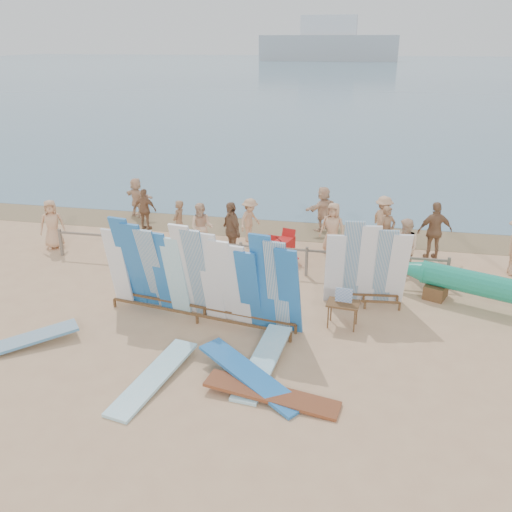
% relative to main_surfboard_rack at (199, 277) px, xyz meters
% --- Properties ---
extents(ground, '(160.00, 160.00, 0.00)m').
position_rel_main_surfboard_rack_xyz_m(ground, '(0.26, 0.29, -1.17)').
color(ground, tan).
rests_on(ground, ground).
extents(ocean, '(320.00, 240.00, 0.02)m').
position_rel_main_surfboard_rack_xyz_m(ocean, '(0.26, 128.29, -1.17)').
color(ocean, slate).
rests_on(ocean, ground).
extents(wet_sand_strip, '(40.00, 2.60, 0.01)m').
position_rel_main_surfboard_rack_xyz_m(wet_sand_strip, '(0.26, 7.49, -1.17)').
color(wet_sand_strip, olive).
rests_on(wet_sand_strip, ground).
extents(distant_ship, '(45.00, 8.00, 14.00)m').
position_rel_main_surfboard_rack_xyz_m(distant_ship, '(-11.74, 180.29, 4.14)').
color(distant_ship, '#999EA3').
rests_on(distant_ship, ocean).
extents(fence, '(12.08, 0.08, 0.90)m').
position_rel_main_surfboard_rack_xyz_m(fence, '(0.26, 3.29, -0.54)').
color(fence, '#786A5A').
rests_on(fence, ground).
extents(main_surfboard_rack, '(5.22, 1.55, 2.59)m').
position_rel_main_surfboard_rack_xyz_m(main_surfboard_rack, '(0.00, 0.00, 0.00)').
color(main_surfboard_rack, brown).
rests_on(main_surfboard_rack, ground).
extents(side_surfboard_rack, '(2.15, 0.87, 2.44)m').
position_rel_main_surfboard_rack_xyz_m(side_surfboard_rack, '(4.00, 1.64, -0.07)').
color(side_surfboard_rack, brown).
rests_on(side_surfboard_rack, ground).
extents(vendor_table, '(0.83, 0.62, 1.03)m').
position_rel_main_surfboard_rack_xyz_m(vendor_table, '(3.49, 0.39, -0.83)').
color(vendor_table, brown).
rests_on(vendor_table, ground).
extents(flat_board_a, '(1.08, 2.76, 0.23)m').
position_rel_main_surfboard_rack_xyz_m(flat_board_a, '(-0.16, -2.75, -1.17)').
color(flat_board_a, '#90D3E7').
rests_on(flat_board_a, ground).
extents(flat_board_c, '(2.75, 0.92, 0.23)m').
position_rel_main_surfboard_rack_xyz_m(flat_board_c, '(2.31, -2.83, -1.17)').
color(flat_board_c, brown).
rests_on(flat_board_c, ground).
extents(flat_board_e, '(2.41, 2.18, 0.29)m').
position_rel_main_surfboard_rack_xyz_m(flat_board_e, '(-3.71, -2.15, -1.17)').
color(flat_board_e, silver).
rests_on(flat_board_e, ground).
extents(flat_board_d, '(2.52, 2.00, 0.41)m').
position_rel_main_surfboard_rack_xyz_m(flat_board_d, '(1.80, -2.42, -1.17)').
color(flat_board_d, '#256CB9').
rests_on(flat_board_d, ground).
extents(flat_board_b, '(0.86, 2.74, 0.31)m').
position_rel_main_surfboard_rack_xyz_m(flat_board_b, '(1.94, -1.77, -1.17)').
color(flat_board_b, '#90D3E7').
rests_on(flat_board_b, ground).
extents(beach_chair_left, '(0.61, 0.62, 0.80)m').
position_rel_main_surfboard_rack_xyz_m(beach_chair_left, '(1.08, 4.18, -0.94)').
color(beach_chair_left, '#B51513').
rests_on(beach_chair_left, ground).
extents(beach_chair_right, '(0.70, 0.70, 0.78)m').
position_rel_main_surfboard_rack_xyz_m(beach_chair_right, '(1.61, 3.94, -0.94)').
color(beach_chair_right, '#B51513').
rests_on(beach_chair_right, ground).
extents(stroller, '(0.70, 0.86, 1.03)m').
position_rel_main_surfboard_rack_xyz_m(stroller, '(1.46, 4.19, -0.76)').
color(stroller, '#B51513').
rests_on(stroller, ground).
extents(beachgoer_7, '(0.69, 0.61, 1.67)m').
position_rel_main_surfboard_rack_xyz_m(beachgoer_7, '(4.58, 5.42, -0.34)').
color(beachgoer_7, '#8C6042').
rests_on(beachgoer_7, ground).
extents(beachgoer_1, '(0.39, 0.61, 1.57)m').
position_rel_main_surfboard_rack_xyz_m(beachgoer_1, '(-2.30, 5.03, -0.38)').
color(beachgoer_1, '#8C6042').
rests_on(beachgoer_1, ground).
extents(beachgoer_9, '(0.93, 1.14, 1.65)m').
position_rel_main_surfboard_rack_xyz_m(beachgoer_9, '(4.48, 6.67, -0.34)').
color(beachgoer_9, tan).
rests_on(beachgoer_9, ground).
extents(beachgoer_8, '(0.80, 0.91, 1.71)m').
position_rel_main_surfboard_rack_xyz_m(beachgoer_8, '(5.10, 4.02, -0.31)').
color(beachgoer_8, beige).
rests_on(beachgoer_8, ground).
extents(beachgoer_10, '(1.19, 0.76, 1.89)m').
position_rel_main_surfboard_rack_xyz_m(beachgoer_10, '(6.05, 5.43, -0.23)').
color(beachgoer_10, '#8C6042').
rests_on(beachgoer_10, ground).
extents(beachgoer_11, '(1.51, 1.04, 1.56)m').
position_rel_main_surfboard_rack_xyz_m(beachgoer_11, '(-5.00, 7.76, -0.39)').
color(beachgoer_11, beige).
rests_on(beachgoer_11, ground).
extents(beachgoer_3, '(0.78, 1.07, 1.53)m').
position_rel_main_surfboard_rack_xyz_m(beachgoer_3, '(-0.02, 5.89, -0.40)').
color(beachgoer_3, tan).
rests_on(beachgoer_3, ground).
extents(beachgoer_5, '(1.25, 1.54, 1.64)m').
position_rel_main_surfboard_rack_xyz_m(beachgoer_5, '(2.34, 7.58, -0.35)').
color(beachgoer_5, beige).
rests_on(beachgoer_5, ground).
extents(beachgoer_4, '(1.06, 1.16, 1.88)m').
position_rel_main_surfboard_rack_xyz_m(beachgoer_4, '(-0.25, 4.17, -0.23)').
color(beachgoer_4, '#8C6042').
rests_on(beachgoer_4, ground).
extents(beachgoer_6, '(0.89, 0.55, 1.69)m').
position_rel_main_surfboard_rack_xyz_m(beachgoer_6, '(2.85, 5.37, -0.32)').
color(beachgoer_6, tan).
rests_on(beachgoer_6, ground).
extents(beachgoer_extra_1, '(0.94, 0.49, 1.54)m').
position_rel_main_surfboard_rack_xyz_m(beachgoer_extra_1, '(-4.06, 6.31, -0.40)').
color(beachgoer_extra_1, '#8C6042').
rests_on(beachgoer_extra_1, ground).
extents(beachgoer_2, '(0.81, 0.41, 1.65)m').
position_rel_main_surfboard_rack_xyz_m(beachgoer_2, '(-1.36, 4.59, -0.34)').
color(beachgoer_2, beige).
rests_on(beachgoer_2, ground).
extents(beachgoer_0, '(0.90, 0.73, 1.67)m').
position_rel_main_surfboard_rack_xyz_m(beachgoer_0, '(-6.35, 3.89, -0.34)').
color(beachgoer_0, tan).
rests_on(beachgoer_0, ground).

